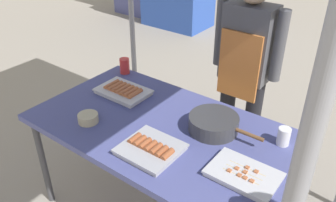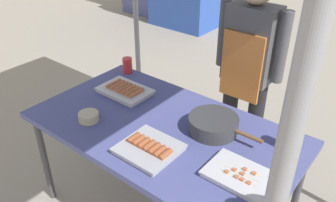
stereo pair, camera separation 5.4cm
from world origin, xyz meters
The scene contains 9 objects.
stall_table centered at (0.00, 0.00, 0.70)m, with size 1.60×0.90×0.75m.
tray_grilled_sausages centered at (-0.45, 0.14, 0.77)m, with size 0.35×0.24×0.05m.
tray_meat_skewers centered at (0.58, -0.11, 0.77)m, with size 0.34×0.23×0.04m.
tray_pork_links centered at (0.09, -0.23, 0.77)m, with size 0.30×0.29×0.05m.
cooking_wok centered at (0.26, 0.15, 0.80)m, with size 0.45×0.29×0.09m.
condiment_bowl centered at (-0.39, -0.23, 0.78)m, with size 0.12×0.12×0.05m, color #BFB28C.
drink_cup_near_edge centered at (-0.66, 0.39, 0.81)m, with size 0.07×0.07×0.12m, color red.
drink_cup_by_wok centered at (0.63, 0.26, 0.80)m, with size 0.07×0.07×0.10m, color white.
vendor_woman centered at (0.12, 0.82, 0.89)m, with size 0.52×0.22×1.52m.
Camera 1 is at (1.05, -1.34, 1.95)m, focal length 37.45 mm.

